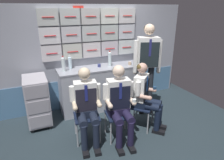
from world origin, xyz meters
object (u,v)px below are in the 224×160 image
folding_chair_left (86,109)px  crew_member_by_counter (146,94)px  paper_cup_tan (130,63)px  folding_chair_right (117,107)px  crew_member_left (87,104)px  folding_chair_by_counter (136,100)px  crew_member_right (120,101)px  water_bottle_tall (70,62)px  crew_member_standing (147,61)px  service_trolley (37,100)px

folding_chair_left → crew_member_by_counter: bearing=-10.2°
paper_cup_tan → folding_chair_right: bearing=-128.4°
crew_member_left → paper_cup_tan: size_ratio=17.97×
folding_chair_left → crew_member_by_counter: crew_member_by_counter is taller
paper_cup_tan → crew_member_by_counter: bearing=-101.9°
folding_chair_by_counter → crew_member_right: bearing=-151.4°
folding_chair_left → water_bottle_tall: size_ratio=3.07×
folding_chair_by_counter → paper_cup_tan: bearing=69.7°
crew_member_left → crew_member_by_counter: bearing=-1.4°
paper_cup_tan → crew_member_right: bearing=-124.9°
folding_chair_left → crew_member_left: (-0.02, -0.16, 0.16)m
folding_chair_by_counter → crew_member_standing: bearing=41.5°
crew_member_left → folding_chair_right: crew_member_left is taller
water_bottle_tall → crew_member_standing: bearing=-25.9°
paper_cup_tan → crew_member_left: bearing=-143.3°
service_trolley → paper_cup_tan: bearing=1.7°
folding_chair_by_counter → water_bottle_tall: 1.52m
crew_member_left → crew_member_standing: 1.56m
crew_member_right → folding_chair_by_counter: (0.45, 0.24, -0.18)m
service_trolley → crew_member_right: bearing=-41.2°
folding_chair_left → crew_member_standing: crew_member_standing is taller
crew_member_left → crew_member_right: crew_member_right is taller
water_bottle_tall → paper_cup_tan: 1.26m
folding_chair_by_counter → water_bottle_tall: size_ratio=3.07×
service_trolley → crew_member_by_counter: (1.74, -0.91, 0.17)m
service_trolley → crew_member_left: bearing=-52.3°
crew_member_left → crew_member_by_counter: 1.06m
crew_member_left → crew_member_standing: bearing=19.6°
crew_member_right → folding_chair_by_counter: size_ratio=1.51×
crew_member_left → crew_member_by_counter: crew_member_left is taller
folding_chair_right → crew_member_right: size_ratio=0.66×
folding_chair_by_counter → folding_chair_left: bearing=175.9°
crew_member_right → folding_chair_by_counter: bearing=28.6°
service_trolley → water_bottle_tall: size_ratio=3.36×
folding_chair_right → crew_member_standing: (0.89, 0.50, 0.59)m
crew_member_by_counter → crew_member_standing: size_ratio=0.68×
water_bottle_tall → folding_chair_right: bearing=-67.2°
water_bottle_tall → service_trolley: bearing=-157.7°
water_bottle_tall → paper_cup_tan: bearing=-10.7°
folding_chair_by_counter → crew_member_by_counter: bearing=-47.2°
crew_member_by_counter → paper_cup_tan: crew_member_by_counter is taller
crew_member_left → crew_member_by_counter: size_ratio=1.02×
folding_chair_left → crew_member_standing: bearing=13.9°
folding_chair_right → crew_member_right: 0.24m
folding_chair_by_counter → water_bottle_tall: bearing=130.4°
folding_chair_by_counter → crew_member_standing: crew_member_standing is taller
crew_member_standing → folding_chair_right: bearing=-150.8°
crew_member_right → crew_member_standing: size_ratio=0.70×
crew_member_left → folding_chair_right: bearing=0.7°
folding_chair_right → crew_member_by_counter: size_ratio=0.69×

